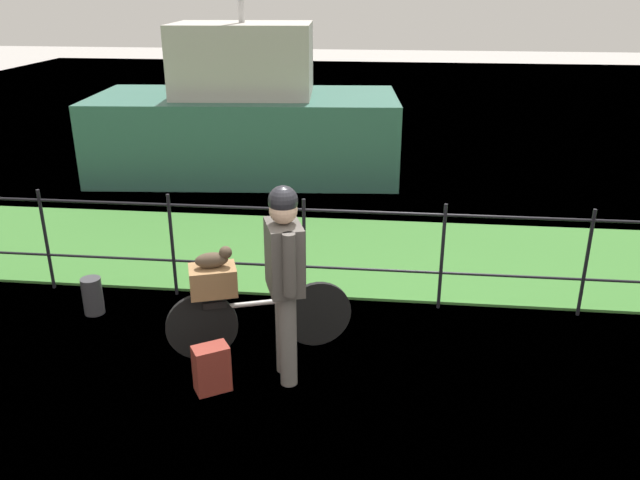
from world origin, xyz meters
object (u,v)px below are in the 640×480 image
at_px(terrier_dog, 214,259).
at_px(mooring_bollard, 93,296).
at_px(bicycle_main, 258,318).
at_px(backpack_on_paving, 212,368).
at_px(wooden_crate, 213,280).
at_px(cyclist_person, 285,268).
at_px(moored_boat_near, 246,120).

xyz_separation_m(terrier_dog, mooring_bollard, (-1.47, 0.64, -0.76)).
bearing_deg(bicycle_main, backpack_on_paving, -112.80).
height_order(wooden_crate, mooring_bollard, wooden_crate).
bearing_deg(wooden_crate, backpack_on_paving, -79.70).
height_order(wooden_crate, terrier_dog, terrier_dog).
bearing_deg(cyclist_person, bicycle_main, 130.01).
height_order(mooring_bollard, moored_boat_near, moored_boat_near).
bearing_deg(mooring_bollard, backpack_on_paving, -36.80).
distance_m(wooden_crate, cyclist_person, 0.75).
bearing_deg(backpack_on_paving, wooden_crate, -111.95).
distance_m(backpack_on_paving, mooring_bollard, 1.92).
relative_size(bicycle_main, mooring_bollard, 4.13).
distance_m(terrier_dog, cyclist_person, 0.69).
distance_m(bicycle_main, wooden_crate, 0.56).
height_order(cyclist_person, backpack_on_paving, cyclist_person).
xyz_separation_m(cyclist_person, mooring_bollard, (-2.11, 0.89, -0.81)).
relative_size(terrier_dog, backpack_on_paving, 0.81).
bearing_deg(moored_boat_near, wooden_crate, -80.20).
relative_size(wooden_crate, backpack_on_paving, 0.98).
height_order(bicycle_main, wooden_crate, wooden_crate).
bearing_deg(cyclist_person, backpack_on_paving, -155.88).
xyz_separation_m(mooring_bollard, moored_boat_near, (0.43, 5.24, 0.75)).
relative_size(backpack_on_paving, moored_boat_near, 0.08).
height_order(cyclist_person, moored_boat_near, moored_boat_near).
distance_m(mooring_bollard, moored_boat_near, 5.31).
bearing_deg(cyclist_person, wooden_crate, 159.73).
height_order(terrier_dog, moored_boat_near, moored_boat_near).
height_order(terrier_dog, cyclist_person, cyclist_person).
xyz_separation_m(cyclist_person, moored_boat_near, (-1.68, 6.13, -0.06)).
relative_size(terrier_dog, cyclist_person, 0.19).
bearing_deg(bicycle_main, terrier_dog, -160.72).
xyz_separation_m(wooden_crate, cyclist_person, (0.66, -0.24, 0.25)).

